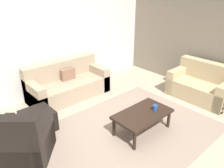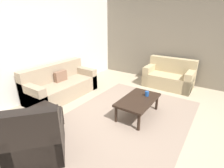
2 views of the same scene
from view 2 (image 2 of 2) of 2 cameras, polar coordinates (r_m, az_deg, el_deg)
ground_plane at (r=3.74m, az=4.35°, el=-11.86°), size 8.00×8.00×0.00m
rear_partition at (r=4.98m, az=-22.68°, el=12.36°), size 6.00×0.12×2.80m
stone_feature_panel at (r=5.97m, az=19.75°, el=14.00°), size 0.12×5.20×2.80m
area_rug at (r=3.74m, az=4.35°, el=-11.81°), size 3.50×2.48×0.01m
couch_main at (r=4.89m, az=-17.21°, el=-0.53°), size 1.95×0.87×0.88m
couch_loveseat at (r=5.65m, az=18.86°, el=2.24°), size 0.83×1.44×0.88m
armchair_leather at (r=2.94m, az=-24.44°, el=-17.19°), size 1.13×1.13×0.95m
ottoman at (r=3.67m, az=-22.35°, el=-10.59°), size 0.56×0.56×0.40m
coffee_table at (r=3.74m, az=8.86°, el=-5.68°), size 1.10×0.64×0.41m
cup at (r=3.87m, az=11.76°, el=-3.23°), size 0.09×0.09×0.11m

